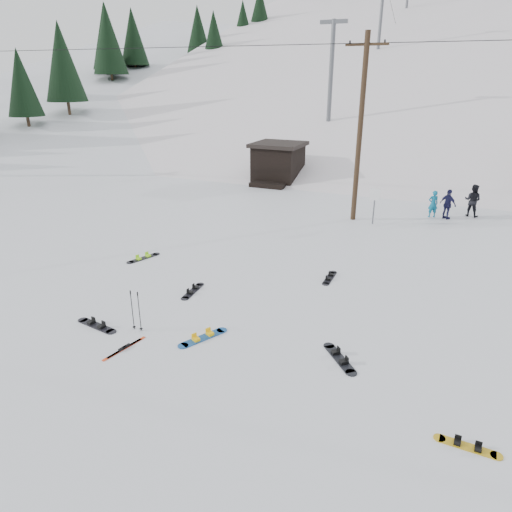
% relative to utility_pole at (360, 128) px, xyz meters
% --- Properties ---
extents(ground, '(200.00, 200.00, 0.00)m').
position_rel_utility_pole_xyz_m(ground, '(-2.00, -14.00, -4.68)').
color(ground, white).
rests_on(ground, ground).
extents(ski_slope, '(60.00, 85.24, 65.97)m').
position_rel_utility_pole_xyz_m(ski_slope, '(-2.00, 41.00, -16.68)').
color(ski_slope, white).
rests_on(ski_slope, ground).
extents(ridge_left, '(47.54, 95.03, 58.38)m').
position_rel_utility_pole_xyz_m(ridge_left, '(-38.00, 34.00, -15.68)').
color(ridge_left, white).
rests_on(ridge_left, ground).
extents(treeline_left, '(20.00, 64.00, 10.00)m').
position_rel_utility_pole_xyz_m(treeline_left, '(-36.00, 26.00, -4.68)').
color(treeline_left, black).
rests_on(treeline_left, ground).
extents(treeline_crest, '(50.00, 6.00, 10.00)m').
position_rel_utility_pole_xyz_m(treeline_crest, '(-2.00, 72.00, -4.68)').
color(treeline_crest, black).
rests_on(treeline_crest, ski_slope).
extents(utility_pole, '(2.00, 0.26, 9.00)m').
position_rel_utility_pole_xyz_m(utility_pole, '(0.00, 0.00, 0.00)').
color(utility_pole, '#3A2819').
rests_on(utility_pole, ground).
extents(trail_sign, '(0.50, 0.09, 1.85)m').
position_rel_utility_pole_xyz_m(trail_sign, '(1.10, -0.42, -3.41)').
color(trail_sign, '#595B60').
rests_on(trail_sign, ground).
extents(lift_hut, '(3.40, 4.10, 2.75)m').
position_rel_utility_pole_xyz_m(lift_hut, '(-7.00, 6.94, -3.32)').
color(lift_hut, black).
rests_on(lift_hut, ground).
extents(lift_tower_near, '(2.20, 0.36, 8.00)m').
position_rel_utility_pole_xyz_m(lift_tower_near, '(-6.00, 16.00, 3.18)').
color(lift_tower_near, '#595B60').
rests_on(lift_tower_near, ski_slope).
extents(lift_tower_mid, '(2.20, 0.36, 8.00)m').
position_rel_utility_pole_xyz_m(lift_tower_mid, '(-6.00, 36.00, 9.68)').
color(lift_tower_mid, '#595B60').
rests_on(lift_tower_mid, ski_slope).
extents(hero_snowboard, '(0.90, 1.49, 0.11)m').
position_rel_utility_pole_xyz_m(hero_snowboard, '(-1.28, -13.45, -4.65)').
color(hero_snowboard, '#174F96').
rests_on(hero_snowboard, ground).
extents(hero_skis, '(0.36, 1.45, 0.08)m').
position_rel_utility_pole_xyz_m(hero_skis, '(-2.99, -14.81, -4.66)').
color(hero_skis, red).
rests_on(hero_skis, ground).
extents(ski_poles, '(0.35, 0.09, 1.26)m').
position_rel_utility_pole_xyz_m(ski_poles, '(-3.30, -13.83, -4.04)').
color(ski_poles, black).
rests_on(ski_poles, ground).
extents(board_scatter_a, '(1.56, 0.49, 0.11)m').
position_rel_utility_pole_xyz_m(board_scatter_a, '(-4.56, -14.17, -4.65)').
color(board_scatter_a, black).
rests_on(board_scatter_a, ground).
extents(board_scatter_b, '(0.38, 1.46, 0.10)m').
position_rel_utility_pole_xyz_m(board_scatter_b, '(-3.16, -10.94, -4.65)').
color(board_scatter_b, black).
rests_on(board_scatter_b, ground).
extents(board_scatter_c, '(0.70, 1.50, 0.11)m').
position_rel_utility_pole_xyz_m(board_scatter_c, '(-6.66, -9.08, -4.65)').
color(board_scatter_c, black).
rests_on(board_scatter_c, ground).
extents(board_scatter_d, '(1.16, 1.29, 0.11)m').
position_rel_utility_pole_xyz_m(board_scatter_d, '(2.57, -12.88, -4.65)').
color(board_scatter_d, black).
rests_on(board_scatter_d, ground).
extents(board_scatter_e, '(1.32, 0.30, 0.09)m').
position_rel_utility_pole_xyz_m(board_scatter_e, '(5.73, -14.87, -4.66)').
color(board_scatter_e, gold).
rests_on(board_scatter_e, ground).
extents(board_scatter_f, '(0.28, 1.42, 0.10)m').
position_rel_utility_pole_xyz_m(board_scatter_f, '(0.92, -7.89, -4.66)').
color(board_scatter_f, black).
rests_on(board_scatter_f, ground).
extents(skier_teal, '(0.62, 0.54, 1.44)m').
position_rel_utility_pole_xyz_m(skier_teal, '(3.75, 2.13, -3.96)').
color(skier_teal, '#0D6285').
rests_on(skier_teal, ground).
extents(skier_dark, '(0.99, 0.86, 1.73)m').
position_rel_utility_pole_xyz_m(skier_dark, '(5.65, 3.17, -3.82)').
color(skier_dark, black).
rests_on(skier_dark, ground).
extents(skier_navy, '(0.98, 0.83, 1.58)m').
position_rel_utility_pole_xyz_m(skier_navy, '(4.48, 2.08, -3.89)').
color(skier_navy, '#1B1B43').
rests_on(skier_navy, ground).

